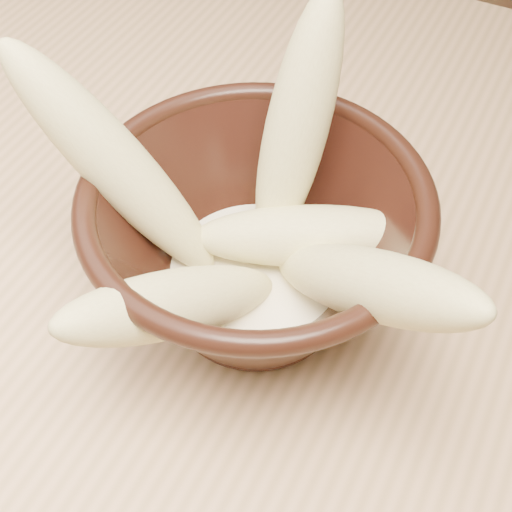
{
  "coord_description": "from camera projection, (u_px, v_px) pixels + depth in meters",
  "views": [
    {
      "loc": [
        0.11,
        -0.34,
        1.17
      ],
      "look_at": [
        -0.02,
        -0.08,
        0.81
      ],
      "focal_mm": 50.0,
      "sensor_mm": 36.0,
      "label": 1
    }
  ],
  "objects": [
    {
      "name": "banana_left",
      "position": [
        115.0,
        165.0,
        0.44
      ],
      "size": [
        0.16,
        0.05,
        0.17
      ],
      "primitive_type": "ellipsoid",
      "rotation": [
        0.69,
        0.0,
        -1.49
      ],
      "color": "#CABE77",
      "rests_on": "bowl"
    },
    {
      "name": "banana_across",
      "position": [
        306.0,
        236.0,
        0.46
      ],
      "size": [
        0.15,
        0.1,
        0.05
      ],
      "primitive_type": "ellipsoid",
      "rotation": [
        1.5,
        0.0,
        2.0
      ],
      "color": "#CABE77",
      "rests_on": "bowl"
    },
    {
      "name": "banana_upright",
      "position": [
        297.0,
        126.0,
        0.45
      ],
      "size": [
        0.05,
        0.11,
        0.18
      ],
      "primitive_type": "ellipsoid",
      "rotation": [
        0.39,
        0.0,
        3.06
      ],
      "color": "#CABE77",
      "rests_on": "bowl"
    },
    {
      "name": "table",
      "position": [
        317.0,
        305.0,
        0.61
      ],
      "size": [
        1.2,
        0.8,
        0.75
      ],
      "color": "tan",
      "rests_on": "ground"
    },
    {
      "name": "milk_puddle",
      "position": [
        256.0,
        274.0,
        0.48
      ],
      "size": [
        0.12,
        0.12,
        0.02
      ],
      "primitive_type": "cylinder",
      "color": "#FDF0CC",
      "rests_on": "bowl"
    },
    {
      "name": "banana_right",
      "position": [
        366.0,
        283.0,
        0.4
      ],
      "size": [
        0.17,
        0.12,
        0.15
      ],
      "primitive_type": "ellipsoid",
      "rotation": [
        0.91,
        0.0,
        1.06
      ],
      "color": "#CABE77",
      "rests_on": "bowl"
    },
    {
      "name": "bowl",
      "position": [
        256.0,
        246.0,
        0.46
      ],
      "size": [
        0.22,
        0.22,
        0.12
      ],
      "rotation": [
        0.0,
        0.0,
        -0.27
      ],
      "color": "black",
      "rests_on": "table"
    },
    {
      "name": "banana_front",
      "position": [
        175.0,
        303.0,
        0.41
      ],
      "size": [
        0.11,
        0.16,
        0.11
      ],
      "primitive_type": "ellipsoid",
      "rotation": [
        1.08,
        0.0,
        -0.45
      ],
      "color": "#CABE77",
      "rests_on": "bowl"
    }
  ]
}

